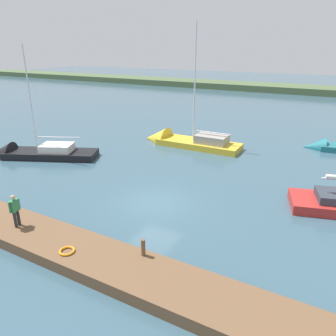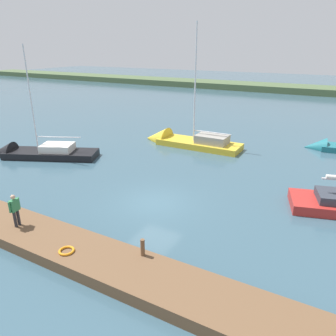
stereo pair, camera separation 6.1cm
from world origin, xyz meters
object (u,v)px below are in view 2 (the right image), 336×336
at_px(mooring_post_near, 143,247).
at_px(person_on_dock, 15,208).
at_px(life_ring_buoy, 67,251).
at_px(sailboat_far_right, 34,155).
at_px(sailboat_near_dock, 182,142).

bearing_deg(mooring_post_near, person_on_dock, 8.36).
distance_m(life_ring_buoy, person_on_dock, 3.67).
bearing_deg(mooring_post_near, sailboat_far_right, -25.65).
relative_size(life_ring_buoy, sailboat_far_right, 0.07).
height_order(sailboat_far_right, person_on_dock, sailboat_far_right).
xyz_separation_m(sailboat_near_dock, person_on_dock, (-0.10, 17.38, 1.23)).
distance_m(sailboat_far_right, person_on_dock, 12.38).
bearing_deg(sailboat_near_dock, mooring_post_near, 111.79).
distance_m(mooring_post_near, person_on_dock, 6.51).
distance_m(sailboat_far_right, sailboat_near_dock, 12.70).
bearing_deg(mooring_post_near, sailboat_near_dock, -68.39).
height_order(life_ring_buoy, person_on_dock, person_on_dock).
xyz_separation_m(mooring_post_near, life_ring_buoy, (2.87, 1.34, -0.32)).
bearing_deg(person_on_dock, mooring_post_near, -177.24).
bearing_deg(sailboat_far_right, sailboat_near_dock, -159.09).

